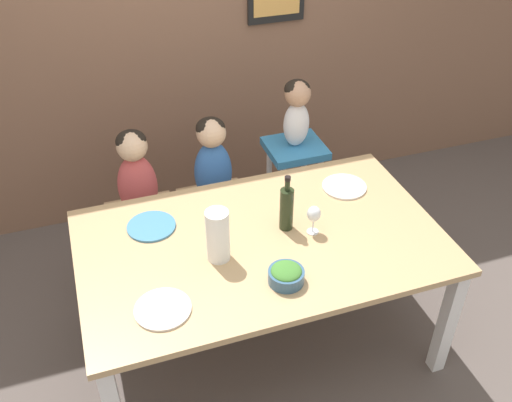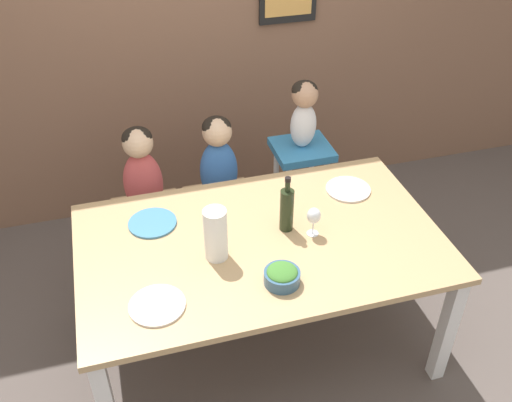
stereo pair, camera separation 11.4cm
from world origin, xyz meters
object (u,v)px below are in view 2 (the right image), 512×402
chair_right_highchair (301,168)px  dinner_plate_back_right (348,189)px  wine_glass_near (314,216)px  chair_far_center (221,207)px  person_child_left (141,169)px  chair_far_left (149,220)px  person_baby_right (304,108)px  paper_towel_roll (216,234)px  dinner_plate_back_left (152,223)px  salad_bowl_large (282,276)px  wine_bottle (287,209)px  person_child_center (218,157)px  dinner_plate_front_left (157,305)px

chair_right_highchair → dinner_plate_back_right: size_ratio=3.01×
wine_glass_near → chair_far_center: bearing=110.0°
wine_glass_near → person_child_left: bearing=132.7°
chair_far_left → dinner_plate_back_right: bearing=-25.7°
person_baby_right → paper_towel_roll: size_ratio=1.59×
chair_right_highchair → dinner_plate_back_left: (-1.00, -0.52, 0.17)m
person_child_left → chair_far_left: bearing=-90.0°
salad_bowl_large → wine_bottle: bearing=68.9°
person_child_center → dinner_plate_front_left: person_child_center is taller
person_child_center → paper_towel_roll: size_ratio=2.11×
chair_far_center → person_child_left: (-0.46, 0.00, 0.38)m
chair_far_center → salad_bowl_large: (0.04, -1.11, 0.41)m
person_child_left → person_baby_right: 1.03m
person_child_center → paper_towel_roll: (-0.20, -0.85, 0.13)m
person_child_left → dinner_plate_back_right: size_ratio=2.30×
person_child_center → salad_bowl_large: person_child_center is taller
chair_far_left → chair_right_highchair: 1.02m
person_child_left → salad_bowl_large: bearing=-65.5°
paper_towel_roll → chair_far_left: bearing=106.9°
chair_right_highchair → chair_far_left: bearing=-180.0°
chair_right_highchair → salad_bowl_large: (-0.49, -1.11, 0.21)m
salad_bowl_large → paper_towel_roll: bearing=133.9°
person_baby_right → salad_bowl_large: person_baby_right is taller
person_child_left → dinner_plate_back_left: person_child_left is taller
chair_far_left → dinner_plate_front_left: (-0.06, -1.10, 0.38)m
dinner_plate_front_left → dinner_plate_back_right: (1.15, 0.58, 0.00)m
dinner_plate_back_left → person_child_left: bearing=89.5°
person_baby_right → salad_bowl_large: 1.23m
chair_right_highchair → wine_bottle: 0.87m
person_baby_right → chair_right_highchair: bearing=-90.0°
chair_far_left → person_child_center: size_ratio=0.78×
wine_glass_near → dinner_plate_back_right: size_ratio=0.64×
person_child_left → person_child_center: (0.46, 0.00, 0.00)m
person_child_center → paper_towel_roll: bearing=-103.3°
paper_towel_roll → chair_right_highchair: bearing=49.1°
chair_right_highchair → paper_towel_roll: 1.17m
person_child_left → dinner_plate_back_right: bearing=-25.7°
chair_right_highchair → person_child_left: (-1.00, 0.00, 0.17)m
wine_bottle → chair_far_left: bearing=130.9°
person_baby_right → dinner_plate_back_left: 1.16m
person_child_left → paper_towel_roll: 0.90m
chair_far_left → person_baby_right: bearing=0.1°
person_child_left → dinner_plate_back_right: person_child_left is taller
paper_towel_roll → wine_glass_near: paper_towel_roll is taller
person_child_left → wine_glass_near: bearing=-47.3°
chair_far_center → wine_bottle: 0.91m
person_child_left → dinner_plate_back_left: size_ratio=2.30×
chair_far_center → dinner_plate_back_right: dinner_plate_back_right is taller
chair_far_left → dinner_plate_front_left: dinner_plate_front_left is taller
wine_glass_near → salad_bowl_large: 0.39m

